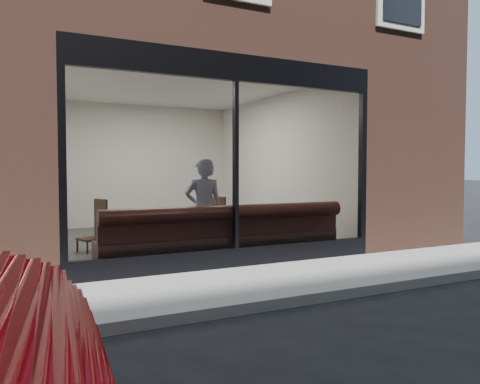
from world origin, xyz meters
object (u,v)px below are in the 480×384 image
banquette (225,249)px  person (204,210)px  cafe_table_left (169,212)px  cafe_chair_right (211,233)px  cafe_chair_left (92,239)px  cafe_table_right (284,210)px

banquette → person: person is taller
cafe_table_left → person: bearing=-71.9°
person → cafe_chair_right: (0.72, 1.41, -0.59)m
cafe_chair_left → cafe_chair_right: (2.22, -0.24, 0.00)m
cafe_table_right → cafe_chair_left: bearing=156.6°
person → cafe_chair_left: size_ratio=4.05×
banquette → cafe_table_right: cafe_table_right is taller
person → cafe_table_right: person is taller
banquette → cafe_chair_left: size_ratio=9.74×
cafe_table_left → cafe_table_right: (1.97, -0.62, 0.00)m
person → cafe_chair_right: size_ratio=3.99×
cafe_table_right → cafe_chair_right: 1.57m
banquette → cafe_chair_left: bearing=132.1°
person → cafe_chair_left: 2.31m
cafe_table_left → cafe_table_right: cafe_table_right is taller
banquette → cafe_table_right: 1.63m
banquette → cafe_chair_left: (-1.74, 1.93, 0.01)m
cafe_table_left → cafe_chair_left: 1.51m
person → cafe_chair_left: (-1.50, 1.65, -0.59)m
person → cafe_chair_right: 1.69m
cafe_table_left → cafe_table_right: bearing=-17.4°
cafe_chair_left → banquette: bearing=112.1°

